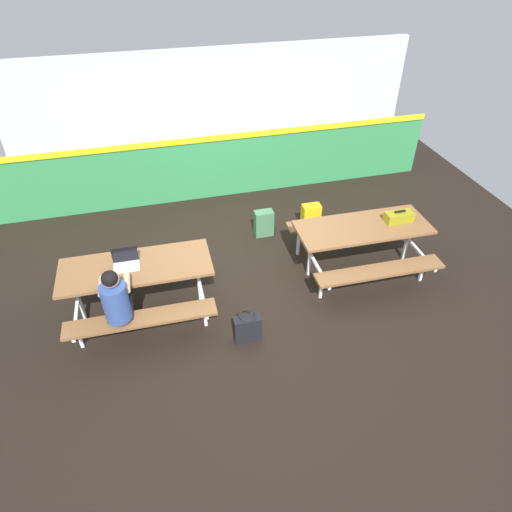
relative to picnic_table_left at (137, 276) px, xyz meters
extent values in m
cube|color=black|center=(1.58, 0.15, -0.59)|extent=(10.00, 10.00, 0.02)
cube|color=#338C4C|center=(1.58, 2.76, -0.03)|extent=(8.00, 0.12, 1.10)
cube|color=yellow|center=(1.58, 2.69, 0.57)|extent=(8.00, 0.03, 0.10)
cube|color=silver|center=(1.58, 2.76, 1.32)|extent=(6.72, 0.12, 1.40)
cube|color=brown|center=(0.00, 0.00, 0.14)|extent=(1.91, 0.78, 0.04)
cube|color=brown|center=(-0.01, -0.63, -0.15)|extent=(1.81, 0.31, 0.04)
cube|color=brown|center=(0.01, 0.63, -0.15)|extent=(1.81, 0.31, 0.04)
cube|color=white|center=(-0.77, 0.01, -0.23)|extent=(0.04, 0.04, 0.70)
cube|color=white|center=(-0.77, 0.01, -0.19)|extent=(0.07, 1.55, 0.04)
cube|color=white|center=(-0.78, -0.50, -0.37)|extent=(0.04, 0.04, 0.41)
cube|color=white|center=(-0.76, 0.52, -0.37)|extent=(0.04, 0.04, 0.41)
cube|color=white|center=(0.77, -0.01, -0.23)|extent=(0.04, 0.04, 0.70)
cube|color=white|center=(0.77, -0.01, -0.19)|extent=(0.07, 1.55, 0.04)
cube|color=white|center=(0.76, -0.52, -0.37)|extent=(0.04, 0.04, 0.41)
cube|color=white|center=(0.78, 0.50, -0.37)|extent=(0.04, 0.04, 0.41)
cube|color=brown|center=(3.16, 0.09, 0.14)|extent=(1.91, 0.78, 0.04)
cube|color=brown|center=(3.15, -0.54, -0.15)|extent=(1.81, 0.31, 0.04)
cube|color=brown|center=(3.17, 0.73, -0.15)|extent=(1.81, 0.31, 0.04)
cube|color=white|center=(2.39, 0.11, -0.23)|extent=(0.04, 0.04, 0.70)
cube|color=white|center=(2.39, 0.11, -0.19)|extent=(0.07, 1.55, 0.04)
cube|color=white|center=(2.38, -0.40, -0.37)|extent=(0.04, 0.04, 0.41)
cube|color=white|center=(2.40, 0.62, -0.37)|extent=(0.04, 0.04, 0.41)
cube|color=white|center=(3.93, 0.08, -0.23)|extent=(0.04, 0.04, 0.70)
cube|color=white|center=(3.93, 0.08, -0.19)|extent=(0.07, 1.55, 0.04)
cube|color=white|center=(3.92, -0.43, -0.37)|extent=(0.04, 0.04, 0.41)
cube|color=white|center=(3.94, 0.59, -0.37)|extent=(0.04, 0.04, 0.41)
cylinder|color=#2D2D38|center=(-0.33, -0.31, -0.35)|extent=(0.11, 0.11, 0.45)
cylinder|color=#2D2D38|center=(-0.15, -0.31, -0.35)|extent=(0.11, 0.11, 0.45)
cube|color=#2D2D38|center=(-0.24, -0.46, -0.07)|extent=(0.31, 0.38, 0.12)
cylinder|color=#334C8C|center=(-0.24, -0.63, 0.17)|extent=(0.30, 0.30, 0.48)
cylinder|color=tan|center=(-0.38, -0.43, 0.27)|extent=(0.08, 0.30, 0.08)
cylinder|color=tan|center=(-0.10, -0.43, 0.27)|extent=(0.08, 0.30, 0.08)
sphere|color=tan|center=(-0.24, -0.61, 0.50)|extent=(0.20, 0.20, 0.20)
sphere|color=black|center=(-0.24, -0.64, 0.54)|extent=(0.18, 0.18, 0.18)
cube|color=silver|center=(-0.11, 0.00, 0.17)|extent=(0.32, 0.23, 0.01)
cube|color=black|center=(-0.10, 0.11, 0.28)|extent=(0.32, 0.01, 0.21)
cube|color=olive|center=(3.70, 0.09, 0.23)|extent=(0.40, 0.18, 0.14)
cube|color=black|center=(3.70, 0.09, 0.33)|extent=(0.16, 0.02, 0.02)
cube|color=yellow|center=(2.84, 1.26, -0.36)|extent=(0.30, 0.18, 0.44)
cube|color=yellow|center=(2.84, 1.37, -0.42)|extent=(0.21, 0.04, 0.19)
cube|color=black|center=(1.23, -0.88, -0.40)|extent=(0.34, 0.14, 0.36)
torus|color=black|center=(1.23, -0.88, -0.16)|extent=(0.21, 0.21, 0.02)
cube|color=#3F724C|center=(2.03, 1.27, -0.36)|extent=(0.30, 0.18, 0.44)
cube|color=#3F724C|center=(2.03, 1.38, -0.42)|extent=(0.21, 0.04, 0.19)
camera|label=1|loc=(0.36, -4.62, 3.72)|focal=31.58mm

